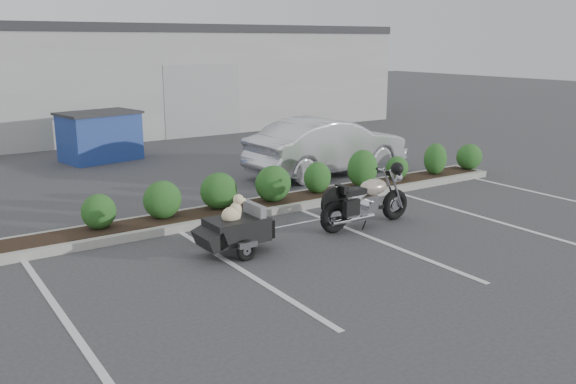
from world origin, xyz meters
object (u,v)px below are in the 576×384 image
motorcycle (366,201)px  sedan (328,146)px  pet_trailer (236,229)px  dumpster (100,136)px

motorcycle → sedan: 4.74m
pet_trailer → sedan: bearing=38.7°
pet_trailer → sedan: 6.53m
motorcycle → pet_trailer: motorcycle is taller
motorcycle → pet_trailer: 2.78m
sedan → dumpster: bearing=36.8°
pet_trailer → dumpster: size_ratio=0.70×
motorcycle → pet_trailer: size_ratio=1.26×
motorcycle → dumpster: 9.56m
sedan → pet_trailer: bearing=125.5°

